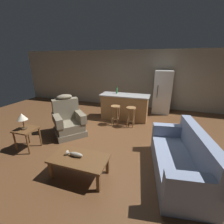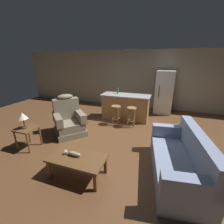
% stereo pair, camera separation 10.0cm
% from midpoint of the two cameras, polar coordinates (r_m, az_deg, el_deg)
% --- Properties ---
extents(ground_plane, '(12.00, 12.00, 0.00)m').
position_cam_midpoint_polar(ground_plane, '(4.71, 0.18, -8.29)').
color(ground_plane, brown).
extents(back_wall, '(12.00, 0.05, 2.60)m').
position_cam_midpoint_polar(back_wall, '(7.26, 7.90, 12.24)').
color(back_wall, '#A89E89').
rests_on(back_wall, ground_plane).
extents(coffee_table, '(1.10, 0.60, 0.42)m').
position_cam_midpoint_polar(coffee_table, '(3.10, -13.29, -17.37)').
color(coffee_table, brown).
rests_on(coffee_table, ground_plane).
extents(fish_figurine, '(0.34, 0.10, 0.10)m').
position_cam_midpoint_polar(fish_figurine, '(3.09, -15.01, -15.31)').
color(fish_figurine, '#4C3823').
rests_on(fish_figurine, coffee_table).
extents(couch, '(1.11, 2.00, 0.94)m').
position_cam_midpoint_polar(couch, '(3.33, 24.13, -16.32)').
color(couch, '#8493B2').
rests_on(couch, ground_plane).
extents(recliner_near_lamp, '(1.19, 1.19, 1.20)m').
position_cam_midpoint_polar(recliner_near_lamp, '(4.77, -16.84, -3.22)').
color(recliner_near_lamp, '#756B56').
rests_on(recliner_near_lamp, ground_plane).
extents(end_table, '(0.48, 0.48, 0.56)m').
position_cam_midpoint_polar(end_table, '(4.38, -30.34, -6.69)').
color(end_table, brown).
rests_on(end_table, ground_plane).
extents(table_lamp, '(0.24, 0.24, 0.41)m').
position_cam_midpoint_polar(table_lamp, '(4.23, -31.65, -1.79)').
color(table_lamp, '#4C3823').
rests_on(table_lamp, end_table).
extents(kitchen_island, '(1.80, 0.70, 0.95)m').
position_cam_midpoint_polar(kitchen_island, '(5.73, 4.30, 2.01)').
color(kitchen_island, '#9E7042').
rests_on(kitchen_island, ground_plane).
extents(bar_stool_left, '(0.32, 0.32, 0.68)m').
position_cam_midpoint_polar(bar_stool_left, '(5.20, 0.78, 0.14)').
color(bar_stool_left, olive).
rests_on(bar_stool_left, ground_plane).
extents(bar_stool_right, '(0.32, 0.32, 0.68)m').
position_cam_midpoint_polar(bar_stool_right, '(5.07, 6.65, -0.49)').
color(bar_stool_right, olive).
rests_on(bar_stool_right, ground_plane).
extents(refrigerator, '(0.70, 0.69, 1.76)m').
position_cam_midpoint_polar(refrigerator, '(6.65, 18.18, 7.13)').
color(refrigerator, white).
rests_on(refrigerator, ground_plane).
extents(bottle_tall_green, '(0.07, 0.07, 0.28)m').
position_cam_midpoint_polar(bottle_tall_green, '(5.78, 1.35, 8.14)').
color(bottle_tall_green, '#2D6B38').
rests_on(bottle_tall_green, kitchen_island).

